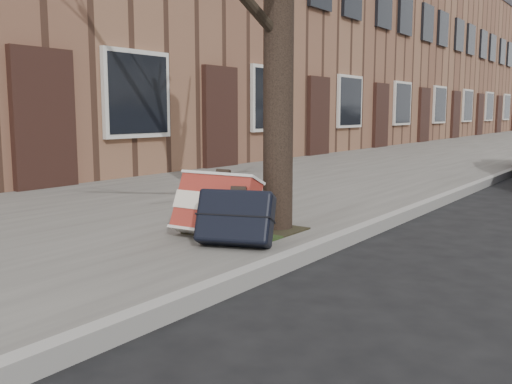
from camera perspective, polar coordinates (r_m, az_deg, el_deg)
The scene contains 6 objects.
ground at distance 3.32m, azimuth 15.46°, elevation -13.49°, with size 120.00×120.00×0.00m, color black.
near_sidewalk at distance 18.57m, azimuth 20.47°, elevation 3.94°, with size 5.00×70.00×0.12m, color slate.
house_near at distance 21.82m, azimuth 6.05°, elevation 13.97°, with size 6.80×40.00×7.00m, color brown.
dirt_patch at distance 5.22m, azimuth -0.92°, elevation -3.87°, with size 0.85×0.85×0.01m, color black.
suitcase_red at distance 4.91m, azimuth -4.04°, elevation -1.36°, with size 0.73×0.20×0.53m, color maroon.
suitcase_navy at distance 4.59m, azimuth -2.08°, elevation -2.53°, with size 0.62×0.20×0.44m, color black.
Camera 1 is at (1.01, -2.92, 1.20)m, focal length 40.00 mm.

